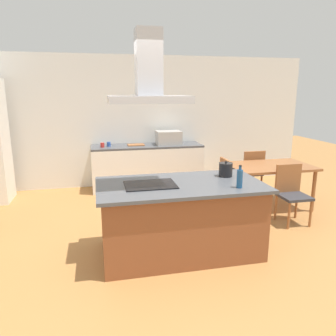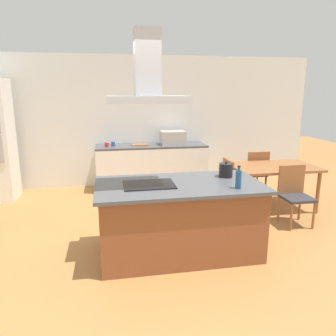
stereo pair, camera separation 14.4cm
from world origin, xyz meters
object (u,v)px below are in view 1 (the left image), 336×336
at_px(tea_kettle, 226,170).
at_px(olive_oil_bottle, 240,178).
at_px(chair_at_left_end, 219,182).
at_px(chair_facing_back_wall, 251,170).
at_px(cooktop, 150,185).
at_px(coffee_mug_blue, 109,144).
at_px(coffee_mug_red, 102,145).
at_px(range_hood, 149,80).
at_px(cutting_board, 136,145).
at_px(chair_facing_island, 291,190).
at_px(countertop_microwave, 169,138).
at_px(dining_table, 270,170).

relative_size(tea_kettle, olive_oil_bottle, 0.86).
height_order(chair_at_left_end, chair_facing_back_wall, same).
height_order(cooktop, coffee_mug_blue, coffee_mug_blue).
distance_m(tea_kettle, chair_facing_back_wall, 2.19).
distance_m(tea_kettle, olive_oil_bottle, 0.52).
relative_size(coffee_mug_red, coffee_mug_blue, 1.00).
xyz_separation_m(tea_kettle, chair_facing_back_wall, (1.26, 1.73, -0.48)).
distance_m(chair_facing_back_wall, range_hood, 3.38).
distance_m(cooktop, olive_oil_bottle, 1.04).
xyz_separation_m(cutting_board, chair_facing_back_wall, (2.09, -1.01, -0.40)).
bearing_deg(cutting_board, coffee_mug_blue, -177.08).
xyz_separation_m(cooktop, cutting_board, (0.19, 2.93, 0.00)).
bearing_deg(chair_facing_island, tea_kettle, -162.37).
xyz_separation_m(cutting_board, range_hood, (-0.19, -2.93, 1.19)).
relative_size(countertop_microwave, range_hood, 0.56).
height_order(chair_facing_back_wall, range_hood, range_hood).
distance_m(coffee_mug_red, range_hood, 3.09).
xyz_separation_m(olive_oil_bottle, range_hood, (-0.98, 0.32, 1.09)).
xyz_separation_m(tea_kettle, coffee_mug_blue, (-1.38, 2.71, -0.04)).
bearing_deg(tea_kettle, coffee_mug_blue, 116.99).
distance_m(coffee_mug_blue, dining_table, 3.12).
bearing_deg(coffee_mug_blue, countertop_microwave, -1.03).
bearing_deg(coffee_mug_red, countertop_microwave, 2.41).
distance_m(dining_table, chair_facing_back_wall, 0.68).
bearing_deg(coffee_mug_red, cutting_board, 8.98).
height_order(cooktop, dining_table, cooktop).
relative_size(coffee_mug_blue, range_hood, 0.10).
relative_size(cutting_board, chair_facing_island, 0.38).
bearing_deg(range_hood, olive_oil_bottle, -18.21).
bearing_deg(countertop_microwave, chair_at_left_end, -72.98).
height_order(coffee_mug_red, dining_table, coffee_mug_red).
distance_m(cutting_board, chair_at_left_end, 2.08).
bearing_deg(coffee_mug_red, cooktop, -80.30).
height_order(olive_oil_bottle, dining_table, olive_oil_bottle).
distance_m(coffee_mug_blue, chair_facing_island, 3.53).
bearing_deg(chair_facing_back_wall, chair_facing_island, -90.00).
height_order(olive_oil_bottle, chair_facing_island, olive_oil_bottle).
distance_m(coffee_mug_blue, chair_at_left_end, 2.42).
relative_size(olive_oil_bottle, chair_facing_back_wall, 0.30).
height_order(coffee_mug_blue, chair_facing_back_wall, coffee_mug_blue).
distance_m(tea_kettle, chair_at_left_end, 1.22).
distance_m(tea_kettle, dining_table, 1.68).
xyz_separation_m(countertop_microwave, cutting_board, (-0.67, 0.05, -0.13)).
bearing_deg(dining_table, cutting_board, 141.28).
xyz_separation_m(countertop_microwave, dining_table, (1.41, -1.62, -0.37)).
xyz_separation_m(coffee_mug_blue, range_hood, (0.35, -2.90, 1.16)).
height_order(coffee_mug_blue, cutting_board, coffee_mug_blue).
height_order(countertop_microwave, chair_facing_island, countertop_microwave).
bearing_deg(coffee_mug_red, range_hood, -80.30).
relative_size(cooktop, olive_oil_bottle, 2.26).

